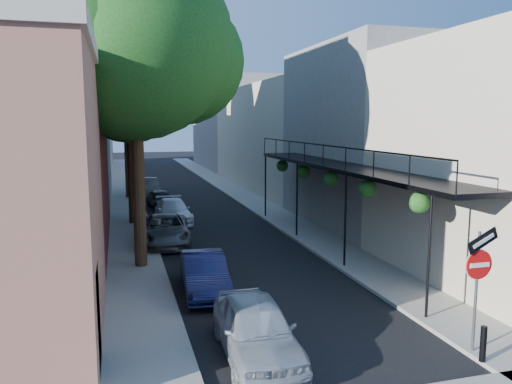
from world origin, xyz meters
TOP-DOWN VIEW (x-y plane):
  - road_surface at (0.00, 30.00)m, footprint 6.00×64.00m
  - sidewalk_left at (-4.00, 30.00)m, footprint 2.00×64.00m
  - sidewalk_right at (4.00, 30.00)m, footprint 2.00×64.00m
  - buildings_left at (-9.30, 28.76)m, footprint 10.10×59.10m
  - buildings_right at (8.99, 29.49)m, footprint 9.80×55.00m
  - sign_post at (3.16, 0.97)m, footprint 0.89×0.17m
  - bollard at (3.00, 0.50)m, footprint 0.14×0.14m
  - oak_near at (-3.37, 10.26)m, footprint 7.48×6.80m
  - oak_mid at (-3.42, 18.23)m, footprint 6.60×6.00m
  - oak_far at (-3.35, 27.27)m, footprint 7.70×7.00m
  - parked_car_a at (-1.63, 2.24)m, footprint 1.75×4.01m
  - parked_car_b at (-2.03, 6.83)m, footprint 1.52×3.78m
  - parked_car_c at (-2.60, 13.47)m, footprint 2.39×4.62m
  - parked_car_d at (-1.76, 18.08)m, footprint 1.76×4.16m
  - parked_car_e at (-2.00, 22.60)m, footprint 1.69×3.46m
  - parked_car_f at (-2.49, 27.79)m, footprint 1.64×4.02m

SIDE VIEW (x-z plane):
  - road_surface at x=0.00m, z-range 0.00..0.01m
  - sidewalk_left at x=-4.00m, z-range 0.00..0.12m
  - sidewalk_right at x=4.00m, z-range 0.00..0.12m
  - bollard at x=3.00m, z-range 0.12..0.92m
  - parked_car_e at x=-2.00m, z-range 0.00..1.14m
  - parked_car_d at x=-1.76m, z-range 0.00..1.20m
  - parked_car_b at x=-2.03m, z-range 0.00..1.22m
  - parked_car_c at x=-2.60m, z-range 0.00..1.25m
  - parked_car_f at x=-2.49m, z-range 0.00..1.30m
  - parked_car_a at x=-1.63m, z-range 0.00..1.35m
  - sign_post at x=3.16m, z-range 0.54..3.53m
  - buildings_right at x=8.99m, z-range -0.58..9.42m
  - buildings_left at x=-9.30m, z-range -1.06..10.94m
  - oak_mid at x=-3.42m, z-range 1.96..12.16m
  - oak_near at x=-3.37m, z-range 2.17..13.59m
  - oak_far at x=-3.35m, z-range 2.31..14.21m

